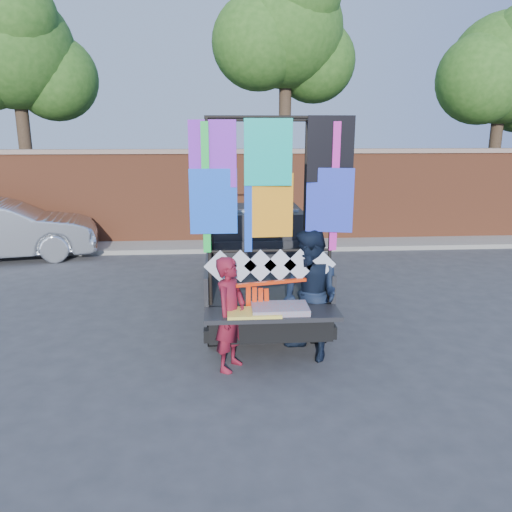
{
  "coord_description": "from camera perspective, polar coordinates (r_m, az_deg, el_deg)",
  "views": [
    {
      "loc": [
        -0.92,
        -6.89,
        3.11
      ],
      "look_at": [
        -0.44,
        -0.1,
        1.39
      ],
      "focal_mm": 35.0,
      "sensor_mm": 36.0,
      "label": 1
    }
  ],
  "objects": [
    {
      "name": "ground",
      "position": [
        7.62,
        3.29,
        -9.92
      ],
      "size": [
        90.0,
        90.0,
        0.0
      ],
      "primitive_type": "plane",
      "color": "#38383A",
      "rests_on": "ground"
    },
    {
      "name": "brick_wall",
      "position": [
        14.03,
        -0.26,
        6.9
      ],
      "size": [
        30.0,
        0.45,
        2.61
      ],
      "color": "brown",
      "rests_on": "ground"
    },
    {
      "name": "curb",
      "position": [
        13.57,
        -0.06,
        1.22
      ],
      "size": [
        30.0,
        1.2,
        0.12
      ],
      "primitive_type": "cube",
      "color": "gray",
      "rests_on": "ground"
    },
    {
      "name": "tree_left",
      "position": [
        16.13,
        -25.84,
        20.02
      ],
      "size": [
        4.2,
        3.3,
        7.05
      ],
      "color": "#38281C",
      "rests_on": "ground"
    },
    {
      "name": "tree_mid",
      "position": [
        15.35,
        3.58,
        23.88
      ],
      "size": [
        4.2,
        3.3,
        7.73
      ],
      "color": "#38281C",
      "rests_on": "ground"
    },
    {
      "name": "tree_right",
      "position": [
        17.3,
        26.61,
        18.23
      ],
      "size": [
        4.2,
        3.3,
        6.62
      ],
      "color": "#38281C",
      "rests_on": "ground"
    },
    {
      "name": "pickup_truck",
      "position": [
        9.29,
        0.05,
        -0.03
      ],
      "size": [
        2.08,
        5.22,
        3.29
      ],
      "color": "black",
      "rests_on": "ground"
    },
    {
      "name": "woman",
      "position": [
        6.58,
        -2.96,
        -6.63
      ],
      "size": [
        0.59,
        0.67,
        1.54
      ],
      "primitive_type": "imported",
      "rotation": [
        0.0,
        0.0,
        1.08
      ],
      "color": "maroon",
      "rests_on": "ground"
    },
    {
      "name": "man",
      "position": [
        6.89,
        6.25,
        -4.49
      ],
      "size": [
        1.07,
        1.12,
        1.83
      ],
      "primitive_type": "imported",
      "rotation": [
        0.0,
        0.0,
        -0.97
      ],
      "color": "black",
      "rests_on": "ground"
    },
    {
      "name": "streamer_bundle",
      "position": [
        6.66,
        0.85,
        -4.72
      ],
      "size": [
        0.97,
        0.26,
        0.67
      ],
      "color": "red",
      "rests_on": "ground"
    }
  ]
}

